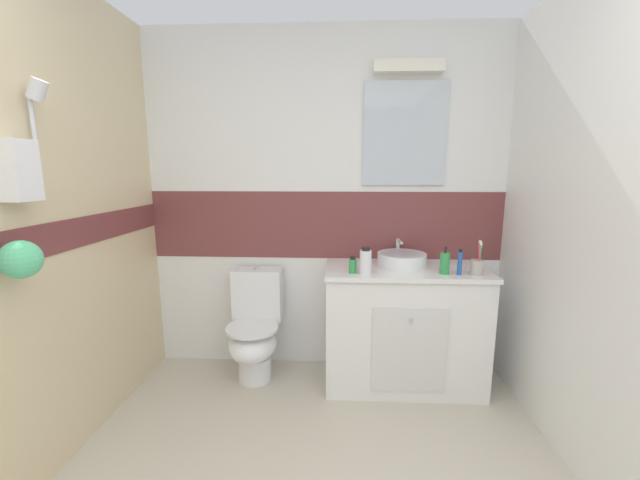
% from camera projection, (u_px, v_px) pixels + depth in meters
% --- Properties ---
extents(wall_back_tiled, '(3.20, 0.20, 2.50)m').
position_uv_depth(wall_back_tiled, '(326.00, 203.00, 2.85)').
color(wall_back_tiled, white).
rests_on(wall_back_tiled, ground_plane).
extents(wall_left_shower_alcove, '(0.28, 3.48, 2.50)m').
position_uv_depth(wall_left_shower_alcove, '(12.00, 228.00, 1.69)').
color(wall_left_shower_alcove, beige).
rests_on(wall_left_shower_alcove, ground_plane).
extents(vanity_cabinet, '(1.09, 0.54, 0.85)m').
position_uv_depth(vanity_cabinet, '(403.00, 326.00, 2.67)').
color(vanity_cabinet, white).
rests_on(vanity_cabinet, ground_plane).
extents(sink_basin, '(0.34, 0.38, 0.17)m').
position_uv_depth(sink_basin, '(402.00, 259.00, 2.62)').
color(sink_basin, white).
rests_on(sink_basin, vanity_cabinet).
extents(toilet, '(0.37, 0.50, 0.80)m').
position_uv_depth(toilet, '(255.00, 329.00, 2.75)').
color(toilet, white).
rests_on(toilet, ground_plane).
extents(toothbrush_cup, '(0.08, 0.08, 0.23)m').
position_uv_depth(toothbrush_cup, '(477.00, 266.00, 2.40)').
color(toothbrush_cup, '#B2ADA3').
rests_on(toothbrush_cup, vanity_cabinet).
extents(soap_dispenser, '(0.06, 0.06, 0.18)m').
position_uv_depth(soap_dispenser, '(445.00, 263.00, 2.42)').
color(soap_dispenser, green).
rests_on(soap_dispenser, vanity_cabinet).
extents(lotion_bottle_short, '(0.05, 0.05, 0.11)m').
position_uv_depth(lotion_bottle_short, '(353.00, 265.00, 2.45)').
color(lotion_bottle_short, green).
rests_on(lotion_bottle_short, vanity_cabinet).
extents(mouthwash_bottle, '(0.08, 0.08, 0.18)m').
position_uv_depth(mouthwash_bottle, '(365.00, 262.00, 2.41)').
color(mouthwash_bottle, white).
rests_on(mouthwash_bottle, vanity_cabinet).
extents(toothpaste_tube_upright, '(0.03, 0.03, 0.17)m').
position_uv_depth(toothpaste_tube_upright, '(460.00, 263.00, 2.40)').
color(toothpaste_tube_upright, '#2659B2').
rests_on(toothpaste_tube_upright, vanity_cabinet).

